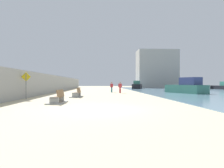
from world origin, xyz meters
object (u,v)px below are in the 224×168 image
(person_walking, at_px, (112,86))
(boat_mid_bay, at_px, (137,86))
(boat_distant, at_px, (186,87))
(person_standing, at_px, (120,87))
(pedestrian_sign, at_px, (26,82))
(bench_near, at_px, (58,100))
(boat_nearest, at_px, (224,86))
(bench_far, at_px, (77,95))

(person_walking, bearing_deg, boat_mid_bay, 67.29)
(boat_distant, bearing_deg, person_standing, 171.12)
(person_walking, relative_size, pedestrian_sign, 0.65)
(bench_near, xyz_separation_m, person_standing, (5.91, 13.30, 0.70))
(bench_near, height_order, boat_mid_bay, boat_mid_bay)
(boat_nearest, relative_size, pedestrian_sign, 3.26)
(boat_nearest, bearing_deg, boat_distant, -137.04)
(boat_distant, xyz_separation_m, pedestrian_sign, (-18.74, -8.29, 0.67))
(person_standing, bearing_deg, boat_mid_bay, 72.07)
(bench_far, height_order, boat_distant, boat_distant)
(bench_near, xyz_separation_m, boat_distant, (15.13, 11.86, 0.62))
(person_walking, bearing_deg, person_standing, -57.32)
(person_standing, distance_m, pedestrian_sign, 13.63)
(person_standing, bearing_deg, bench_far, -125.18)
(boat_distant, bearing_deg, bench_near, -141.91)
(bench_far, xyz_separation_m, boat_mid_bay, (11.61, 27.05, 0.56))
(bench_far, distance_m, person_walking, 10.15)
(boat_nearest, bearing_deg, bench_near, -139.35)
(pedestrian_sign, bearing_deg, bench_far, 27.92)
(boat_distant, bearing_deg, boat_nearest, 42.96)
(pedestrian_sign, bearing_deg, person_standing, 45.63)
(bench_near, relative_size, boat_nearest, 0.27)
(boat_nearest, bearing_deg, boat_mid_bay, 160.53)
(bench_near, height_order, boat_nearest, boat_nearest)
(bench_far, height_order, boat_nearest, boat_nearest)
(bench_far, distance_m, pedestrian_sign, 4.98)
(boat_mid_bay, height_order, pedestrian_sign, pedestrian_sign)
(bench_far, relative_size, boat_nearest, 0.27)
(person_standing, height_order, boat_nearest, boat_nearest)
(bench_far, xyz_separation_m, boat_distant, (14.49, 6.04, 0.62))
(boat_nearest, xyz_separation_m, pedestrian_sign, (-34.30, -22.78, 0.85))
(bench_near, distance_m, bench_far, 5.85)
(bench_near, relative_size, person_standing, 1.34)
(bench_far, bearing_deg, person_walking, 65.82)
(bench_near, distance_m, person_standing, 14.57)
(person_walking, height_order, boat_distant, boat_distant)
(boat_distant, bearing_deg, bench_far, -157.37)
(person_walking, bearing_deg, bench_far, -114.18)
(boat_mid_bay, distance_m, pedestrian_sign, 33.33)
(bench_far, relative_size, boat_mid_bay, 0.38)
(bench_near, xyz_separation_m, boat_mid_bay, (12.24, 32.87, 0.56))
(bench_far, xyz_separation_m, person_standing, (5.27, 7.48, 0.70))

